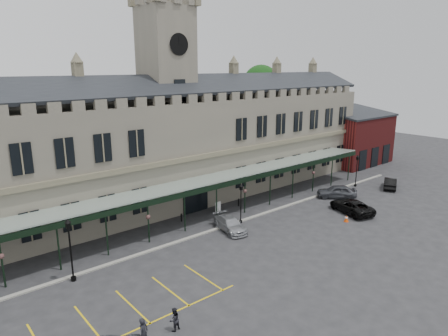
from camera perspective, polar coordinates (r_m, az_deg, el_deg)
ground at (r=37.33m, az=6.03°, el=-10.74°), size 140.00×140.00×0.00m
station_building at (r=47.16m, az=-7.77°, el=2.85°), size 60.00×10.36×17.30m
clock_tower at (r=46.38m, az=-8.10°, el=10.93°), size 5.60×5.60×24.80m
canopy at (r=41.55m, az=-1.30°, el=-4.42°), size 50.00×4.10×4.30m
brick_annex at (r=69.82m, az=18.05°, el=4.09°), size 12.40×8.36×9.23m
kerb at (r=40.96m, az=0.45°, el=-8.21°), size 60.00×0.40×0.12m
parking_markings at (r=28.90m, az=-12.51°, el=-19.15°), size 16.00×6.00×0.01m
tree_behind_mid at (r=58.29m, az=-6.10°, el=11.39°), size 6.00×6.00×16.00m
tree_behind_right at (r=68.51m, az=5.30°, el=11.85°), size 6.00×6.00×16.00m
lamp_post_left at (r=32.16m, az=-21.14°, el=-10.15°), size 0.48×0.48×5.03m
lamp_post_mid at (r=40.95m, az=2.43°, el=-4.58°), size 0.40×0.40×4.21m
lamp_post_right at (r=56.16m, az=18.44°, el=0.02°), size 0.41×0.41×4.34m
traffic_cone at (r=43.84m, az=17.08°, el=-6.92°), size 0.44×0.44×0.71m
sign_board at (r=44.30m, az=-0.87°, el=-5.66°), size 0.74×0.07×1.26m
bollard_left at (r=42.20m, az=-6.10°, el=-7.05°), size 0.16×0.16×0.87m
bollard_right at (r=46.41m, az=2.10°, el=-4.93°), size 0.16×0.16×0.89m
car_taxi at (r=39.68m, az=0.87°, el=-8.03°), size 2.78×4.89×1.34m
car_van at (r=46.45m, az=17.74°, el=-5.22°), size 3.91×5.91×1.51m
car_right_a at (r=51.03m, az=15.79°, el=-3.25°), size 4.68×4.70×1.61m
car_right_b at (r=57.38m, az=22.65°, el=-1.98°), size 4.59×3.36×1.44m
person_a at (r=25.16m, az=-11.41°, el=-22.14°), size 0.83×0.74×1.90m
person_b at (r=26.27m, az=-7.13°, el=-20.67°), size 0.83×0.70×1.53m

